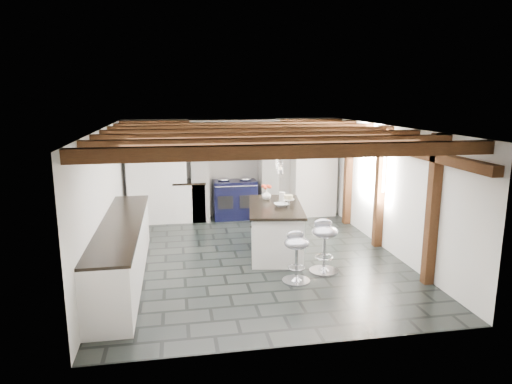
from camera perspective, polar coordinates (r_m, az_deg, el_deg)
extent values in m
plane|color=black|center=(8.24, -0.20, -8.10)|extent=(6.00, 6.00, 0.00)
plane|color=white|center=(10.84, -2.93, 3.07)|extent=(5.00, 0.00, 5.00)
plane|color=white|center=(7.89, -18.39, -0.93)|extent=(0.00, 6.00, 6.00)
plane|color=white|center=(8.69, 16.25, 0.36)|extent=(0.00, 6.00, 6.00)
plane|color=white|center=(7.75, -0.21, 8.06)|extent=(6.00, 6.00, 0.00)
cube|color=silver|center=(10.51, -7.05, 1.60)|extent=(0.40, 0.60, 1.90)
cube|color=silver|center=(10.71, 1.53, 1.89)|extent=(0.40, 0.60, 1.90)
cube|color=#543018|center=(10.44, -2.77, 7.38)|extent=(2.10, 0.65, 0.18)
cube|color=silver|center=(10.43, -2.78, 8.22)|extent=(2.00, 0.60, 0.31)
cube|color=black|center=(10.12, -2.54, 7.57)|extent=(1.00, 0.03, 0.22)
cube|color=silver|center=(10.10, -2.53, 7.56)|extent=(0.90, 0.01, 0.14)
cube|color=white|center=(10.49, -12.24, 1.68)|extent=(1.30, 0.58, 2.00)
cube|color=white|center=(10.97, 7.18, 2.31)|extent=(1.00, 0.58, 2.00)
cube|color=white|center=(7.47, -16.37, -7.19)|extent=(0.60, 3.80, 0.88)
cube|color=black|center=(7.34, -16.58, -3.80)|extent=(0.64, 3.80, 0.04)
cube|color=white|center=(10.60, -8.33, -1.16)|extent=(0.70, 0.60, 0.88)
cube|color=black|center=(10.51, -8.40, 1.29)|extent=(0.74, 0.64, 0.04)
cube|color=#543018|center=(8.54, 16.08, 5.60)|extent=(0.15, 5.80, 0.14)
plane|color=white|center=(9.15, 14.64, 3.56)|extent=(0.00, 0.90, 0.90)
cube|color=#543018|center=(5.23, 4.70, 5.09)|extent=(5.00, 0.16, 0.16)
cube|color=#543018|center=(6.07, 2.61, 6.08)|extent=(5.00, 0.16, 0.16)
cube|color=#543018|center=(6.91, 1.03, 6.82)|extent=(5.00, 0.16, 0.16)
cube|color=#543018|center=(7.76, -0.21, 7.40)|extent=(5.00, 0.16, 0.16)
cube|color=#543018|center=(8.61, -1.21, 7.86)|extent=(5.00, 0.16, 0.16)
cube|color=#543018|center=(9.47, -2.03, 8.24)|extent=(5.00, 0.16, 0.16)
cube|color=#543018|center=(10.33, -2.72, 8.55)|extent=(5.00, 0.16, 0.16)
cube|color=#543018|center=(7.29, 21.20, -2.18)|extent=(0.15, 0.15, 2.30)
cube|color=#543018|center=(8.83, 15.22, 0.60)|extent=(0.15, 0.15, 2.30)
cube|color=#543018|center=(10.28, 11.45, 2.35)|extent=(0.15, 0.15, 2.30)
cylinder|color=black|center=(7.83, 3.11, 5.36)|extent=(0.01, 0.01, 0.56)
cylinder|color=white|center=(7.87, 3.09, 2.98)|extent=(0.09, 0.09, 0.22)
cylinder|color=black|center=(8.13, 2.98, 5.61)|extent=(0.01, 0.01, 0.56)
cylinder|color=white|center=(8.17, 2.95, 3.32)|extent=(0.09, 0.09, 0.22)
cylinder|color=black|center=(8.43, 2.85, 5.85)|extent=(0.01, 0.01, 0.56)
cylinder|color=white|center=(8.47, 2.82, 3.63)|extent=(0.09, 0.09, 0.22)
cube|color=black|center=(10.66, -2.68, -0.91)|extent=(1.00, 0.60, 0.90)
ellipsoid|color=silver|center=(10.53, -4.05, 1.58)|extent=(0.28, 0.28, 0.11)
ellipsoid|color=silver|center=(10.59, -1.36, 1.67)|extent=(0.28, 0.28, 0.11)
cylinder|color=silver|center=(10.27, -2.47, 0.70)|extent=(0.95, 0.03, 0.03)
cube|color=black|center=(10.34, -3.84, -1.33)|extent=(0.35, 0.02, 0.30)
cube|color=black|center=(10.40, -1.10, -1.23)|extent=(0.35, 0.02, 0.30)
cube|color=white|center=(8.35, 2.41, -4.80)|extent=(1.12, 1.83, 0.84)
cube|color=black|center=(8.23, 2.44, -1.84)|extent=(1.21, 1.92, 0.05)
imported|color=white|center=(8.66, 1.32, -0.35)|extent=(0.20, 0.20, 0.18)
ellipsoid|color=red|center=(8.63, 1.33, 0.61)|extent=(0.19, 0.19, 0.11)
cylinder|color=white|center=(8.54, 3.28, -0.59)|extent=(0.11, 0.11, 0.17)
imported|color=white|center=(8.13, 3.16, -1.63)|extent=(0.28, 0.28, 0.06)
cylinder|color=white|center=(8.28, 4.08, -1.28)|extent=(0.05, 0.05, 0.10)
cylinder|color=white|center=(8.27, 4.08, -0.91)|extent=(0.21, 0.21, 0.01)
cylinder|color=tan|center=(8.26, 4.09, -0.63)|extent=(0.16, 0.16, 0.07)
cylinder|color=silver|center=(7.65, 8.45, -9.74)|extent=(0.47, 0.47, 0.03)
cone|color=silver|center=(7.63, 8.46, -9.40)|extent=(0.21, 0.21, 0.09)
cylinder|color=silver|center=(7.53, 8.53, -7.35)|extent=(0.05, 0.05, 0.59)
torus|color=silver|center=(7.57, 8.50, -8.04)|extent=(0.30, 0.30, 0.02)
ellipsoid|color=#9496A2|center=(7.43, 8.61, -4.93)|extent=(0.49, 0.49, 0.19)
ellipsoid|color=#9496A2|center=(7.50, 8.50, -3.91)|extent=(0.32, 0.17, 0.17)
cylinder|color=silver|center=(7.23, 5.03, -11.00)|extent=(0.43, 0.43, 0.03)
cone|color=silver|center=(7.21, 5.04, -10.67)|extent=(0.20, 0.20, 0.08)
cylinder|color=silver|center=(7.12, 5.08, -8.71)|extent=(0.05, 0.05, 0.54)
torus|color=silver|center=(7.15, 5.06, -9.37)|extent=(0.27, 0.27, 0.02)
ellipsoid|color=#9496A2|center=(7.01, 5.12, -6.38)|extent=(0.40, 0.40, 0.18)
ellipsoid|color=#9496A2|center=(7.07, 4.92, -5.39)|extent=(0.28, 0.11, 0.15)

